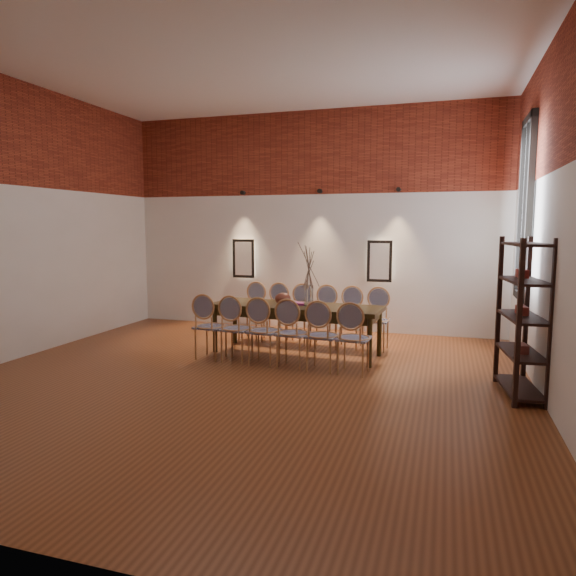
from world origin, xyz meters
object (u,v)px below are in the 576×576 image
(chair_far_e, at_px, (349,318))
(bowl, at_px, (283,299))
(chair_near_a, at_px, (211,327))
(chair_near_c, at_px, (264,331))
(chair_near_e, at_px, (323,336))
(chair_near_f, at_px, (354,338))
(shelving_rack, at_px, (523,317))
(chair_far_d, at_px, (323,317))
(chair_near_d, at_px, (293,333))
(book, at_px, (298,303))
(dining_table, at_px, (296,329))
(vase, at_px, (308,296))
(chair_near_b, at_px, (237,329))
(chair_far_c, at_px, (298,315))
(chair_far_f, at_px, (376,320))
(chair_far_b, at_px, (275,313))
(chair_far_a, at_px, (252,312))

(chair_far_e, relative_size, bowl, 3.92)
(chair_near_a, height_order, chair_near_c, same)
(chair_near_e, distance_m, chair_near_f, 0.43)
(shelving_rack, bearing_deg, chair_near_f, 164.90)
(shelving_rack, bearing_deg, chair_far_d, 140.64)
(chair_near_d, height_order, chair_near_e, same)
(chair_far_e, bearing_deg, book, 45.97)
(chair_near_a, bearing_deg, book, 34.32)
(chair_near_f, xyz_separation_m, book, (-0.99, 0.82, 0.30))
(dining_table, xyz_separation_m, chair_far_e, (0.69, 0.64, 0.09))
(chair_near_f, height_order, vase, vase)
(chair_near_e, bearing_deg, chair_near_b, -180.00)
(chair_far_d, relative_size, bowl, 3.92)
(shelving_rack, bearing_deg, vase, 152.62)
(chair_far_c, distance_m, chair_far_f, 1.28)
(chair_far_b, xyz_separation_m, chair_far_f, (1.70, -0.13, 0.00))
(chair_near_a, xyz_separation_m, chair_far_c, (0.95, 1.31, 0.00))
(chair_far_c, height_order, bowl, chair_far_c)
(chair_far_c, relative_size, chair_far_d, 1.00)
(chair_near_a, xyz_separation_m, chair_near_d, (1.28, -0.10, 0.00))
(chair_far_a, height_order, vase, vase)
(chair_near_a, bearing_deg, chair_far_d, 47.22)
(book, bearing_deg, vase, -19.77)
(chair_far_f, height_order, vase, vase)
(chair_near_d, distance_m, chair_near_e, 0.43)
(chair_near_f, relative_size, chair_far_f, 1.00)
(vase, bearing_deg, chair_far_b, 136.19)
(chair_far_b, bearing_deg, chair_near_f, 140.97)
(chair_far_d, distance_m, shelving_rack, 3.24)
(chair_far_e, xyz_separation_m, shelving_rack, (2.29, -1.69, 0.43))
(chair_near_f, bearing_deg, dining_table, 147.04)
(chair_near_b, distance_m, vase, 1.17)
(chair_near_b, distance_m, book, 1.03)
(chair_near_e, height_order, chair_far_b, same)
(chair_near_d, xyz_separation_m, chair_far_d, (0.10, 1.38, 0.00))
(chair_far_d, height_order, shelving_rack, shelving_rack)
(chair_near_c, distance_m, chair_far_d, 1.45)
(chair_near_e, bearing_deg, chair_near_a, 180.00)
(dining_table, bearing_deg, bowl, -165.22)
(chair_near_a, bearing_deg, chair_near_e, -0.00)
(chair_near_a, bearing_deg, chair_near_d, -0.00)
(chair_near_c, distance_m, chair_far_b, 1.45)
(chair_far_f, xyz_separation_m, bowl, (-1.31, -0.64, 0.37))
(chair_near_d, distance_m, chair_far_b, 1.62)
(chair_near_b, xyz_separation_m, chair_far_c, (0.53, 1.35, 0.00))
(dining_table, distance_m, chair_near_c, 0.73)
(chair_near_d, bearing_deg, chair_far_f, 58.33)
(chair_near_e, distance_m, chair_far_b, 1.88)
(chair_near_b, relative_size, chair_far_d, 1.00)
(chair_near_d, bearing_deg, chair_near_b, -180.00)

